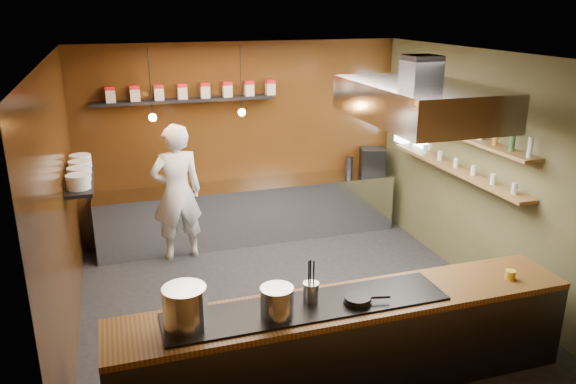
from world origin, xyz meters
name	(u,v)px	position (x,y,z in m)	size (l,w,h in m)	color
floor	(294,305)	(0.00, 0.00, 0.00)	(5.00, 5.00, 0.00)	black
back_wall	(243,141)	(0.00, 2.50, 1.50)	(5.00, 5.00, 0.00)	#341909
left_wall	(61,213)	(-2.50, 0.00, 1.50)	(5.00, 5.00, 0.00)	#341909
right_wall	(480,170)	(2.50, 0.00, 1.50)	(5.00, 5.00, 0.00)	#4D4E2C
ceiling	(295,55)	(0.00, 0.00, 3.00)	(5.00, 5.00, 0.00)	silver
window_pane	(412,116)	(2.45, 1.70, 1.90)	(1.00, 1.00, 0.00)	white
prep_counter	(250,212)	(0.00, 2.17, 0.45)	(4.60, 0.65, 0.90)	silver
pass_counter	(347,343)	(0.00, -1.60, 0.47)	(4.40, 0.72, 0.94)	#38383D
tin_shelf	(184,100)	(-0.90, 2.36, 2.20)	(2.60, 0.26, 0.04)	black
plate_shelf	(80,179)	(-2.34, 1.00, 1.55)	(0.30, 1.40, 0.04)	black
bottle_shelf_upper	(459,134)	(2.34, 0.30, 1.92)	(0.26, 2.80, 0.04)	olive
bottle_shelf_lower	(455,169)	(2.34, 0.30, 1.45)	(0.26, 2.80, 0.04)	olive
extractor_hood	(419,101)	(1.30, -0.40, 2.51)	(1.20, 2.00, 0.72)	#38383D
pendant_left	(152,114)	(-1.40, 1.70, 2.15)	(0.10, 0.10, 0.95)	black
pendant_right	(242,109)	(-0.20, 1.70, 2.15)	(0.10, 0.10, 0.95)	black
storage_tins	(194,91)	(-0.75, 2.36, 2.33)	(2.43, 0.13, 0.22)	#C2B3A1
plate_stacks	(79,171)	(-2.34, 1.00, 1.65)	(0.26, 1.16, 0.16)	white
bottles	(460,123)	(2.34, 0.30, 2.06)	(0.06, 2.66, 0.24)	silver
wine_glasses	(456,163)	(2.34, 0.30, 1.53)	(0.07, 2.37, 0.13)	silver
stockpot_large	(185,307)	(-1.49, -1.61, 1.12)	(0.37, 0.37, 0.36)	#BABDC2
stockpot_small	(277,302)	(-0.72, -1.69, 1.08)	(0.29, 0.29, 0.27)	#B3B6BA
utensil_crock	(311,292)	(-0.35, -1.55, 1.04)	(0.15, 0.15, 0.19)	silver
frying_pan	(358,300)	(0.04, -1.70, 0.97)	(0.42, 0.26, 0.06)	black
butter_jar	(510,275)	(1.70, -1.69, 0.97)	(0.10, 0.10, 0.09)	gold
espresso_machine	(372,160)	(2.10, 2.25, 1.09)	(0.38, 0.36, 0.38)	black
chef	(177,192)	(-1.13, 1.84, 0.99)	(0.72, 0.47, 1.98)	silver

